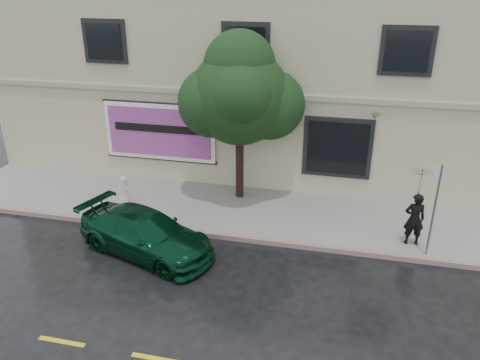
% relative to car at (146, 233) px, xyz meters
% --- Properties ---
extents(ground, '(90.00, 90.00, 0.00)m').
position_rel_car_xyz_m(ground, '(1.84, -0.28, -0.61)').
color(ground, black).
rests_on(ground, ground).
extents(sidewalk, '(20.00, 3.50, 0.15)m').
position_rel_car_xyz_m(sidewalk, '(1.84, 2.97, -0.53)').
color(sidewalk, gray).
rests_on(sidewalk, ground).
extents(curb, '(20.00, 0.18, 0.16)m').
position_rel_car_xyz_m(curb, '(1.84, 1.22, -0.53)').
color(curb, slate).
rests_on(curb, ground).
extents(road_marking, '(19.00, 0.12, 0.01)m').
position_rel_car_xyz_m(road_marking, '(1.84, -3.78, -0.60)').
color(road_marking, gold).
rests_on(road_marking, ground).
extents(building, '(20.00, 8.12, 7.00)m').
position_rel_car_xyz_m(building, '(1.84, 8.72, 2.89)').
color(building, '#B6B092').
rests_on(building, ground).
extents(billboard, '(4.30, 0.16, 2.20)m').
position_rel_car_xyz_m(billboard, '(-1.36, 4.64, 1.44)').
color(billboard, white).
rests_on(billboard, ground).
extents(car, '(4.55, 3.10, 1.22)m').
position_rel_car_xyz_m(car, '(0.00, 0.00, 0.00)').
color(car, '#08321D').
rests_on(car, ground).
extents(pedestrian, '(0.63, 0.45, 1.59)m').
position_rel_car_xyz_m(pedestrian, '(7.38, 1.95, 0.34)').
color(pedestrian, black).
rests_on(pedestrian, sidewalk).
extents(umbrella, '(0.94, 0.94, 0.67)m').
position_rel_car_xyz_m(umbrella, '(7.38, 1.95, 1.47)').
color(umbrella, black).
rests_on(umbrella, pedestrian).
extents(street_tree, '(3.19, 3.19, 5.17)m').
position_rel_car_xyz_m(street_tree, '(1.82, 3.92, 3.10)').
color(street_tree, black).
rests_on(street_tree, sidewalk).
extents(fire_hydrant, '(0.37, 0.34, 0.89)m').
position_rel_car_xyz_m(fire_hydrant, '(-1.98, 2.72, -0.03)').
color(fire_hydrant, beige).
rests_on(fire_hydrant, sidewalk).
extents(sign_pole, '(0.33, 0.06, 2.70)m').
position_rel_car_xyz_m(sign_pole, '(7.74, 1.42, 1.15)').
color(sign_pole, gray).
rests_on(sign_pole, sidewalk).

